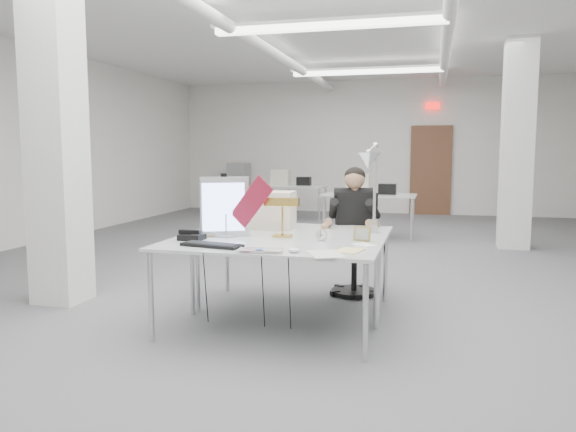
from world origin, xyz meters
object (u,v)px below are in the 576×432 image
Objects in this scene: desk_main at (267,246)px; desk_phone at (192,237)px; seated_person at (354,210)px; architect_lamp at (372,180)px; office_chair at (354,246)px; laptop at (259,252)px; bankers_lamp at (282,219)px; beige_monitor at (274,210)px; monitor at (224,207)px.

desk_main is 0.69m from desk_phone.
architect_lamp is (0.26, -0.80, 0.35)m from seated_person.
office_chair reaches higher than laptop.
bankers_lamp is at bearing 87.05° from laptop.
beige_monitor is (-0.71, -0.56, 0.42)m from office_chair.
desk_main is 1.59m from office_chair.
desk_main is at bearing -133.44° from architect_lamp.
monitor is at bearing 51.20° from desk_phone.
architect_lamp is at bearing -86.94° from office_chair.
desk_main is 4.77× the size of beige_monitor.
desk_main is 0.98m from beige_monitor.
architect_lamp reaches higher than laptop.
desk_phone is at bearing -157.10° from bankers_lamp.
monitor is 1.70× the size of bankers_lamp.
beige_monitor is (-0.71, -0.51, 0.03)m from seated_person.
architect_lamp reaches higher than monitor.
office_chair is at bearing 50.95° from desk_phone.
laptop is at bearing -77.65° from monitor.
monitor reaches higher than beige_monitor.
bankers_lamp reaches higher than desk_main.
monitor is 0.53× the size of architect_lamp.
desk_phone is at bearing -143.72° from office_chair.
desk_main is at bearing -95.68° from bankers_lamp.
monitor is 0.69m from beige_monitor.
architect_lamp is (0.97, -0.29, 0.32)m from beige_monitor.
bankers_lamp is at bearing -128.53° from office_chair.
seated_person is 0.91m from architect_lamp.
seated_person is at bearing 24.04° from monitor.
desk_phone is at bearing 141.84° from laptop.
laptop is (-0.44, -1.84, -0.13)m from seated_person.
seated_person is 1.50m from monitor.
bankers_lamp reaches higher than laptop.
office_chair is 3.36× the size of bankers_lamp.
architect_lamp is (1.45, 0.58, 0.48)m from desk_phone.
seated_person reaches higher than laptop.
monitor is at bearing -171.56° from bankers_lamp.
bankers_lamp is (-0.05, 0.82, 0.14)m from laptop.
seated_person is at bearing 49.95° from desk_phone.
architect_lamp is at bearing 22.47° from desk_phone.
seated_person is at bearing 60.20° from bankers_lamp.
office_chair is 5.35× the size of desk_phone.
architect_lamp is (0.76, 0.64, 0.51)m from desk_main.
seated_person is 4.60× the size of desk_phone.
office_chair is 1.62m from monitor.
monitor is 1.31m from architect_lamp.
desk_phone is at bearing -122.27° from beige_monitor.
beige_monitor is 1.06m from architect_lamp.
desk_phone is (-1.19, -1.38, -0.12)m from seated_person.
monitor is 0.40m from desk_phone.
laptop is at bearing -90.97° from bankers_lamp.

